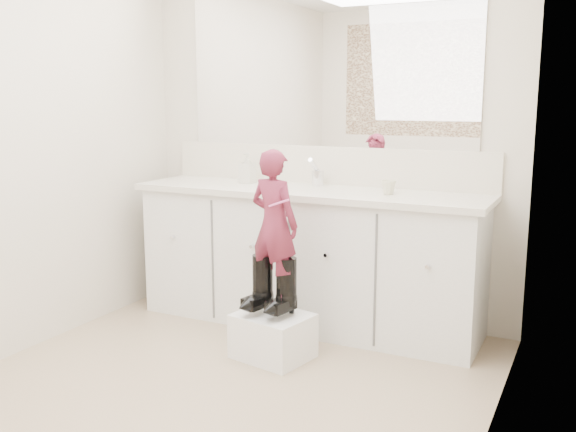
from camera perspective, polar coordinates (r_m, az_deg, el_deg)
The scene contains 15 objects.
floor at distance 3.29m, azimuth -7.50°, elevation -15.86°, with size 3.00×3.00×0.00m, color #967C62.
wall_back at distance 4.29m, azimuth 3.37°, elevation 7.01°, with size 2.60×2.60×0.00m, color beige.
wall_right at distance 2.48m, azimuth 17.70°, elevation 4.08°, with size 3.00×3.00×0.00m, color beige.
vanity_cabinet at distance 4.16m, azimuth 1.78°, elevation -3.91°, with size 2.20×0.55×0.85m, color silver.
countertop at distance 4.05m, azimuth 1.73°, elevation 2.14°, with size 2.28×0.58×0.04m, color beige.
backsplash at distance 4.29m, azimuth 3.27°, elevation 4.53°, with size 2.28×0.03×0.25m, color beige.
mirror at distance 4.27m, azimuth 3.37°, elevation 12.91°, with size 2.00×0.02×1.00m, color white.
faucet at distance 4.19m, azimuth 2.67°, elevation 3.38°, with size 0.08×0.08×0.10m, color silver.
cup at distance 3.86m, azimuth 8.93°, elevation 2.54°, with size 0.09×0.09×0.08m, color beige.
soap_bottle at distance 4.33m, azimuth -3.64°, elevation 4.27°, with size 0.09×0.09×0.20m, color beige.
step_stool at distance 3.70m, azimuth -1.34°, elevation -10.61°, with size 0.40×0.33×0.25m, color white.
boot_left at distance 3.65m, azimuth -2.27°, elevation -6.02°, with size 0.12×0.22×0.33m, color black, non-canonical shape.
boot_right at distance 3.58m, azimuth -0.14°, elevation -6.32°, with size 0.12×0.22×0.33m, color black, non-canonical shape.
toddler at distance 3.53m, azimuth -1.24°, elevation -0.73°, with size 0.30×0.20×0.83m, color #AC3458.
toothbrush at distance 3.41m, azimuth -0.82°, elevation 1.16°, with size 0.01×0.01×0.14m, color pink.
Camera 1 is at (1.67, -2.44, 1.45)m, focal length 40.00 mm.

